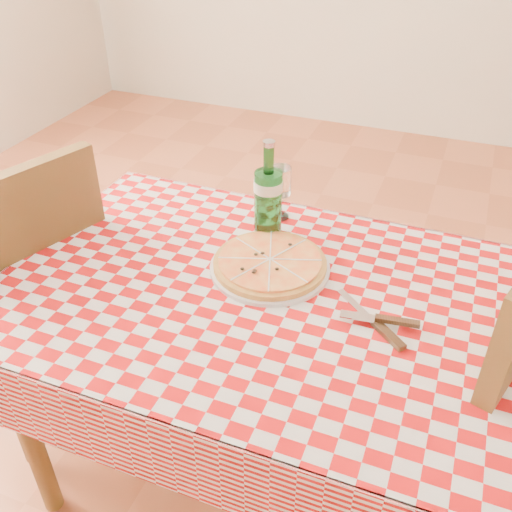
% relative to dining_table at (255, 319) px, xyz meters
% --- Properties ---
extents(dining_table, '(1.20, 0.80, 0.75)m').
position_rel_dining_table_xyz_m(dining_table, '(0.00, 0.00, 0.00)').
color(dining_table, brown).
rests_on(dining_table, ground).
extents(tablecloth, '(1.30, 0.90, 0.01)m').
position_rel_dining_table_xyz_m(tablecloth, '(0.00, 0.00, 0.09)').
color(tablecloth, '#9B090A').
rests_on(tablecloth, dining_table).
extents(chair_far, '(0.57, 0.57, 1.00)m').
position_rel_dining_table_xyz_m(chair_far, '(-0.75, -0.02, -0.09)').
color(chair_far, brown).
rests_on(chair_far, ground).
extents(pizza_plate, '(0.40, 0.40, 0.04)m').
position_rel_dining_table_xyz_m(pizza_plate, '(0.01, 0.10, 0.12)').
color(pizza_plate, gold).
rests_on(pizza_plate, tablecloth).
extents(water_bottle, '(0.10, 0.10, 0.29)m').
position_rel_dining_table_xyz_m(water_bottle, '(-0.06, 0.25, 0.24)').
color(water_bottle, '#186223').
rests_on(water_bottle, tablecloth).
extents(wine_glass, '(0.09, 0.09, 0.17)m').
position_rel_dining_table_xyz_m(wine_glass, '(-0.06, 0.36, 0.18)').
color(wine_glass, white).
rests_on(wine_glass, tablecloth).
extents(cutlery, '(0.30, 0.27, 0.03)m').
position_rel_dining_table_xyz_m(cutlery, '(0.31, -0.02, 0.11)').
color(cutlery, silver).
rests_on(cutlery, tablecloth).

